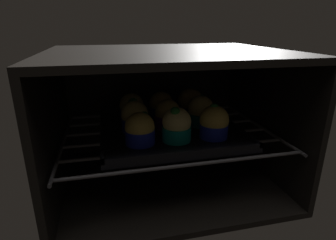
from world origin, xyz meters
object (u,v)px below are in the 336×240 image
at_px(muffin_row1_col1, 168,115).
at_px(baking_tray, 168,129).
at_px(muffin_row2_col0, 132,108).
at_px(muffin_row1_col2, 200,111).
at_px(muffin_row0_col1, 177,125).
at_px(muffin_row1_col0, 135,117).
at_px(muffin_row2_col1, 161,106).
at_px(muffin_row0_col2, 214,123).
at_px(muffin_row2_col2, 190,103).
at_px(muffin_row0_col0, 140,130).

bearing_deg(muffin_row1_col1, baking_tray, -119.95).
bearing_deg(muffin_row2_col0, muffin_row1_col2, -27.34).
xyz_separation_m(muffin_row0_col1, muffin_row1_col0, (-0.09, 0.09, -0.00)).
height_order(muffin_row1_col2, muffin_row2_col0, muffin_row1_col2).
xyz_separation_m(muffin_row2_col0, muffin_row2_col1, (0.09, -0.01, 0.00)).
xyz_separation_m(muffin_row0_col2, muffin_row1_col0, (-0.18, 0.09, 0.00)).
bearing_deg(muffin_row1_col0, muffin_row0_col1, -44.05).
bearing_deg(muffin_row1_col1, muffin_row2_col2, 44.81).
bearing_deg(muffin_row2_col0, muffin_row2_col1, -3.38).
distance_m(muffin_row0_col2, muffin_row1_col1, 0.13).
xyz_separation_m(muffin_row0_col0, muffin_row1_col2, (0.18, 0.09, 0.01)).
bearing_deg(muffin_row2_col1, baking_tray, -89.68).
xyz_separation_m(muffin_row2_col0, muffin_row2_col2, (0.18, -0.00, 0.00)).
bearing_deg(muffin_row0_col2, muffin_row0_col1, 179.16).
bearing_deg(muffin_row1_col1, muffin_row0_col0, -134.32).
height_order(muffin_row2_col1, muffin_row2_col2, muffin_row2_col2).
distance_m(muffin_row0_col0, muffin_row1_col2, 0.20).
bearing_deg(muffin_row2_col2, muffin_row1_col1, -135.19).
bearing_deg(muffin_row1_col0, baking_tray, 1.49).
bearing_deg(muffin_row1_col0, muffin_row2_col2, 27.46).
bearing_deg(muffin_row1_col0, muffin_row2_col1, 45.25).
height_order(muffin_row1_col1, muffin_row2_col0, same).
height_order(muffin_row0_col1, muffin_row0_col2, muffin_row0_col1).
relative_size(baking_tray, muffin_row1_col0, 4.18).
bearing_deg(muffin_row0_col0, muffin_row2_col1, 63.76).
relative_size(muffin_row0_col1, muffin_row2_col2, 1.06).
height_order(muffin_row1_col0, muffin_row1_col2, same).
height_order(muffin_row0_col2, muffin_row1_col1, muffin_row0_col2).
bearing_deg(muffin_row2_col0, muffin_row0_col2, -45.54).
xyz_separation_m(muffin_row0_col0, muffin_row1_col1, (0.09, 0.09, 0.00)).
height_order(muffin_row0_col1, muffin_row1_col1, muffin_row0_col1).
bearing_deg(muffin_row1_col1, muffin_row0_col2, -45.22).
bearing_deg(muffin_row2_col1, muffin_row0_col2, -62.25).
relative_size(muffin_row1_col1, muffin_row1_col2, 0.90).
bearing_deg(muffin_row2_col0, muffin_row1_col1, -45.87).
bearing_deg(muffin_row0_col2, muffin_row2_col2, 90.66).
bearing_deg(muffin_row1_col2, muffin_row2_col2, 89.93).
height_order(muffin_row2_col0, muffin_row2_col1, muffin_row2_col1).
xyz_separation_m(muffin_row0_col1, muffin_row1_col1, (-0.00, 0.09, -0.00)).
bearing_deg(muffin_row0_col2, muffin_row1_col2, 91.39).
relative_size(baking_tray, muffin_row2_col2, 4.32).
relative_size(muffin_row1_col0, muffin_row2_col2, 1.03).
xyz_separation_m(muffin_row0_col2, muffin_row2_col2, (-0.00, 0.18, 0.00)).
xyz_separation_m(muffin_row0_col1, muffin_row2_col1, (-0.00, 0.18, -0.00)).
height_order(baking_tray, muffin_row1_col0, muffin_row1_col0).
bearing_deg(muffin_row0_col1, muffin_row1_col2, 45.18).
relative_size(muffin_row2_col1, muffin_row2_col2, 0.95).
bearing_deg(muffin_row1_col2, muffin_row2_col0, 152.66).
bearing_deg(muffin_row2_col2, muffin_row0_col1, -116.32).
bearing_deg(baking_tray, muffin_row0_col2, -44.37).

